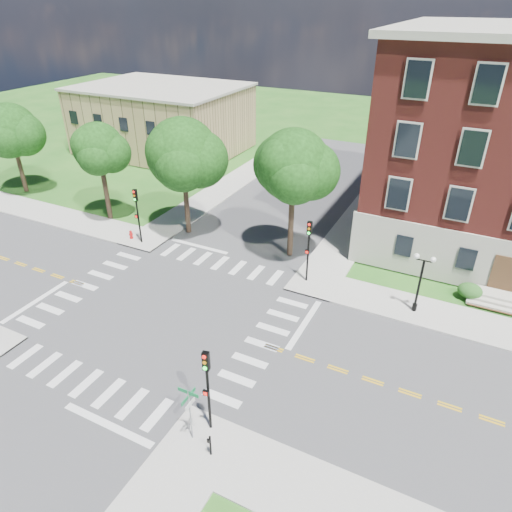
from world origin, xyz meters
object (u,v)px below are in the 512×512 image
at_px(traffic_signal_ne, 309,244).
at_px(traffic_signal_nw, 137,209).
at_px(push_button_post, 210,445).
at_px(traffic_signal_se, 207,381).
at_px(street_sign_pole, 190,405).
at_px(twin_lamp_west, 420,280).
at_px(fire_hydrant, 131,235).

relative_size(traffic_signal_ne, traffic_signal_nw, 1.00).
height_order(traffic_signal_ne, push_button_post, traffic_signal_ne).
xyz_separation_m(traffic_signal_se, traffic_signal_ne, (-0.60, 14.47, 0.00)).
relative_size(traffic_signal_se, traffic_signal_ne, 1.00).
distance_m(traffic_signal_se, street_sign_pole, 1.33).
height_order(twin_lamp_west, street_sign_pole, twin_lamp_west).
xyz_separation_m(traffic_signal_se, street_sign_pole, (-0.44, -0.90, -0.88)).
bearing_deg(twin_lamp_west, traffic_signal_se, -116.75).
relative_size(traffic_signal_se, street_sign_pole, 1.55).
bearing_deg(street_sign_pole, traffic_signal_nw, 135.46).
xyz_separation_m(traffic_signal_nw, street_sign_pole, (14.91, -14.67, -0.88)).
bearing_deg(fire_hydrant, traffic_signal_se, -40.05).
bearing_deg(traffic_signal_nw, push_button_post, -43.01).
relative_size(twin_lamp_west, fire_hydrant, 5.64).
relative_size(traffic_signal_se, traffic_signal_nw, 1.00).
xyz_separation_m(traffic_signal_nw, twin_lamp_west, (22.54, 0.50, -0.66)).
height_order(street_sign_pole, fire_hydrant, street_sign_pole).
distance_m(traffic_signal_se, fire_hydrant, 21.86).
height_order(traffic_signal_se, push_button_post, traffic_signal_se).
relative_size(traffic_signal_ne, push_button_post, 4.00).
relative_size(traffic_signal_ne, fire_hydrant, 6.40).
distance_m(twin_lamp_west, fire_hydrant, 23.88).
bearing_deg(twin_lamp_west, fire_hydrant, -179.25).
xyz_separation_m(street_sign_pole, push_button_post, (1.25, -0.40, -1.51)).
distance_m(traffic_signal_nw, push_button_post, 22.22).
bearing_deg(fire_hydrant, traffic_signal_nw, -8.38).
xyz_separation_m(traffic_signal_ne, push_button_post, (1.41, -15.78, -2.39)).
distance_m(street_sign_pole, fire_hydrant, 22.03).
bearing_deg(twin_lamp_west, traffic_signal_nw, -178.74).
xyz_separation_m(traffic_signal_se, push_button_post, (0.81, -1.30, -2.39)).
relative_size(traffic_signal_se, push_button_post, 4.00).
bearing_deg(street_sign_pole, traffic_signal_se, 63.95).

